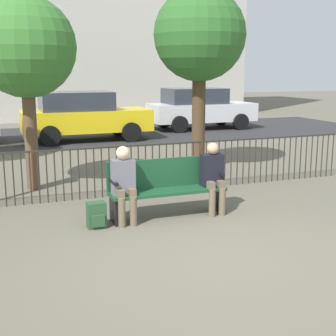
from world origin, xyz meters
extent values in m
plane|color=#605B4C|center=(0.00, 0.00, 0.00)|extent=(80.00, 80.00, 0.00)
cube|color=#194728|center=(0.00, 1.79, 0.42)|extent=(1.88, 0.45, 0.05)
cube|color=#194728|center=(0.00, 1.98, 0.69)|extent=(1.88, 0.05, 0.47)
cube|color=black|center=(-0.88, 1.79, 0.20)|extent=(0.06, 0.38, 0.40)
cube|color=black|center=(0.88, 1.79, 0.20)|extent=(0.06, 0.38, 0.40)
cube|color=black|center=(-0.88, 1.79, 0.65)|extent=(0.06, 0.38, 0.04)
cube|color=black|center=(0.88, 1.79, 0.65)|extent=(0.06, 0.38, 0.04)
cylinder|color=brown|center=(-0.82, 1.57, 0.23)|extent=(0.11, 0.11, 0.45)
cylinder|color=brown|center=(-0.64, 1.57, 0.23)|extent=(0.11, 0.11, 0.45)
cube|color=brown|center=(-0.82, 1.67, 0.50)|extent=(0.11, 0.20, 0.12)
cube|color=brown|center=(-0.64, 1.67, 0.50)|extent=(0.11, 0.20, 0.12)
cube|color=slate|center=(-0.73, 1.79, 0.72)|extent=(0.34, 0.22, 0.53)
sphere|color=beige|center=(-0.73, 1.77, 1.09)|extent=(0.21, 0.21, 0.21)
cylinder|color=brown|center=(0.67, 1.57, 0.23)|extent=(0.11, 0.11, 0.45)
cylinder|color=brown|center=(0.85, 1.57, 0.23)|extent=(0.11, 0.11, 0.45)
cube|color=brown|center=(0.67, 1.67, 0.50)|extent=(0.11, 0.20, 0.12)
cube|color=brown|center=(0.85, 1.67, 0.50)|extent=(0.11, 0.20, 0.12)
cube|color=black|center=(0.76, 1.79, 0.71)|extent=(0.34, 0.22, 0.52)
sphere|color=tan|center=(0.76, 1.77, 1.07)|extent=(0.19, 0.19, 0.19)
cube|color=#284C2D|center=(-1.18, 1.68, 0.19)|extent=(0.28, 0.20, 0.39)
cube|color=#284C2D|center=(-1.18, 1.57, 0.14)|extent=(0.19, 0.04, 0.17)
cylinder|color=#2D2823|center=(-2.40, 3.31, 0.47)|extent=(0.02, 0.02, 0.95)
cylinder|color=#2D2823|center=(-2.26, 3.31, 0.47)|extent=(0.02, 0.02, 0.95)
cylinder|color=#2D2823|center=(-2.12, 3.31, 0.47)|extent=(0.02, 0.02, 0.95)
cylinder|color=#2D2823|center=(-1.98, 3.31, 0.47)|extent=(0.02, 0.02, 0.95)
cylinder|color=#2D2823|center=(-1.84, 3.31, 0.47)|extent=(0.02, 0.02, 0.95)
cylinder|color=#2D2823|center=(-1.70, 3.31, 0.47)|extent=(0.02, 0.02, 0.95)
cylinder|color=#2D2823|center=(-1.56, 3.31, 0.47)|extent=(0.02, 0.02, 0.95)
cylinder|color=#2D2823|center=(-1.42, 3.31, 0.47)|extent=(0.02, 0.02, 0.95)
cylinder|color=#2D2823|center=(-1.28, 3.31, 0.47)|extent=(0.02, 0.02, 0.95)
cylinder|color=#2D2823|center=(-1.14, 3.31, 0.47)|extent=(0.02, 0.02, 0.95)
cylinder|color=#2D2823|center=(-1.00, 3.31, 0.47)|extent=(0.02, 0.02, 0.95)
cylinder|color=#2D2823|center=(-0.86, 3.31, 0.47)|extent=(0.02, 0.02, 0.95)
cylinder|color=#2D2823|center=(-0.72, 3.31, 0.47)|extent=(0.02, 0.02, 0.95)
cylinder|color=#2D2823|center=(-0.58, 3.31, 0.47)|extent=(0.02, 0.02, 0.95)
cylinder|color=#2D2823|center=(-0.44, 3.31, 0.47)|extent=(0.02, 0.02, 0.95)
cylinder|color=#2D2823|center=(-0.30, 3.31, 0.47)|extent=(0.02, 0.02, 0.95)
cylinder|color=#2D2823|center=(-0.16, 3.31, 0.47)|extent=(0.02, 0.02, 0.95)
cylinder|color=#2D2823|center=(-0.02, 3.31, 0.47)|extent=(0.02, 0.02, 0.95)
cylinder|color=#2D2823|center=(0.12, 3.31, 0.47)|extent=(0.02, 0.02, 0.95)
cylinder|color=#2D2823|center=(0.26, 3.31, 0.47)|extent=(0.02, 0.02, 0.95)
cylinder|color=#2D2823|center=(0.40, 3.31, 0.47)|extent=(0.02, 0.02, 0.95)
cylinder|color=#2D2823|center=(0.54, 3.31, 0.47)|extent=(0.02, 0.02, 0.95)
cylinder|color=#2D2823|center=(0.68, 3.31, 0.47)|extent=(0.02, 0.02, 0.95)
cylinder|color=#2D2823|center=(0.82, 3.31, 0.47)|extent=(0.02, 0.02, 0.95)
cylinder|color=#2D2823|center=(0.96, 3.31, 0.47)|extent=(0.02, 0.02, 0.95)
cylinder|color=#2D2823|center=(1.10, 3.31, 0.47)|extent=(0.02, 0.02, 0.95)
cylinder|color=#2D2823|center=(1.24, 3.31, 0.47)|extent=(0.02, 0.02, 0.95)
cylinder|color=#2D2823|center=(1.38, 3.31, 0.47)|extent=(0.02, 0.02, 0.95)
cylinder|color=#2D2823|center=(1.52, 3.31, 0.47)|extent=(0.02, 0.02, 0.95)
cylinder|color=#2D2823|center=(1.66, 3.31, 0.47)|extent=(0.02, 0.02, 0.95)
cylinder|color=#2D2823|center=(1.80, 3.31, 0.47)|extent=(0.02, 0.02, 0.95)
cylinder|color=#2D2823|center=(1.94, 3.31, 0.47)|extent=(0.02, 0.02, 0.95)
cylinder|color=#2D2823|center=(2.08, 3.31, 0.47)|extent=(0.02, 0.02, 0.95)
cylinder|color=#2D2823|center=(2.22, 3.31, 0.47)|extent=(0.02, 0.02, 0.95)
cylinder|color=#2D2823|center=(2.36, 3.31, 0.47)|extent=(0.02, 0.02, 0.95)
cylinder|color=#2D2823|center=(2.50, 3.31, 0.47)|extent=(0.02, 0.02, 0.95)
cylinder|color=#2D2823|center=(2.64, 3.31, 0.47)|extent=(0.02, 0.02, 0.95)
cylinder|color=#2D2823|center=(2.78, 3.31, 0.47)|extent=(0.02, 0.02, 0.95)
cylinder|color=#2D2823|center=(2.92, 3.31, 0.47)|extent=(0.02, 0.02, 0.95)
cylinder|color=#2D2823|center=(3.06, 3.31, 0.47)|extent=(0.02, 0.02, 0.95)
cylinder|color=#2D2823|center=(3.20, 3.31, 0.47)|extent=(0.02, 0.02, 0.95)
cylinder|color=#2D2823|center=(3.34, 3.31, 0.47)|extent=(0.02, 0.02, 0.95)
cylinder|color=#2D2823|center=(3.48, 3.31, 0.47)|extent=(0.02, 0.02, 0.95)
cylinder|color=#2D2823|center=(3.62, 3.31, 0.47)|extent=(0.02, 0.02, 0.95)
cylinder|color=#2D2823|center=(3.76, 3.31, 0.47)|extent=(0.02, 0.02, 0.95)
cylinder|color=#2D2823|center=(3.90, 3.31, 0.47)|extent=(0.02, 0.02, 0.95)
cylinder|color=#2D2823|center=(4.04, 3.31, 0.47)|extent=(0.02, 0.02, 0.95)
cylinder|color=#2D2823|center=(4.18, 3.31, 0.47)|extent=(0.02, 0.02, 0.95)
cylinder|color=#2D2823|center=(4.32, 3.31, 0.47)|extent=(0.02, 0.02, 0.95)
cylinder|color=#2D2823|center=(4.46, 3.31, 0.47)|extent=(0.02, 0.02, 0.95)
cube|color=#2D2823|center=(0.00, 3.31, 0.93)|extent=(9.00, 0.03, 0.03)
cylinder|color=brown|center=(-1.85, 4.44, 1.10)|extent=(0.25, 0.25, 2.21)
sphere|color=#38752D|center=(-1.85, 4.44, 2.73)|extent=(1.90, 1.90, 1.90)
cylinder|color=#4C3823|center=(1.87, 4.79, 1.26)|extent=(0.30, 0.30, 2.51)
sphere|color=#2D6628|center=(1.87, 4.79, 3.07)|extent=(2.03, 2.03, 2.03)
cube|color=#2B2B2D|center=(0.00, 12.00, 0.00)|extent=(24.00, 6.00, 0.01)
cube|color=yellow|center=(0.41, 10.64, 0.67)|extent=(4.20, 1.70, 0.70)
cube|color=#2D333D|center=(0.10, 10.64, 1.32)|extent=(2.31, 1.56, 0.60)
cylinder|color=black|center=(1.72, 9.77, 0.32)|extent=(0.64, 0.20, 0.64)
cylinder|color=black|center=(1.72, 11.51, 0.32)|extent=(0.64, 0.20, 0.64)
cylinder|color=black|center=(-0.89, 9.77, 0.32)|extent=(0.64, 0.20, 0.64)
cylinder|color=black|center=(-0.89, 11.51, 0.32)|extent=(0.64, 0.20, 0.64)
cube|color=silver|center=(5.35, 12.19, 0.67)|extent=(4.20, 1.70, 0.70)
cube|color=#2D333D|center=(5.04, 12.19, 1.32)|extent=(2.31, 1.56, 0.60)
cylinder|color=black|center=(6.65, 11.32, 0.32)|extent=(0.64, 0.20, 0.64)
cylinder|color=black|center=(6.65, 13.06, 0.32)|extent=(0.64, 0.20, 0.64)
cylinder|color=black|center=(4.05, 11.32, 0.32)|extent=(0.64, 0.20, 0.64)
cylinder|color=black|center=(4.05, 13.06, 0.32)|extent=(0.64, 0.20, 0.64)
camera|label=1|loc=(-2.52, -4.92, 2.30)|focal=50.00mm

